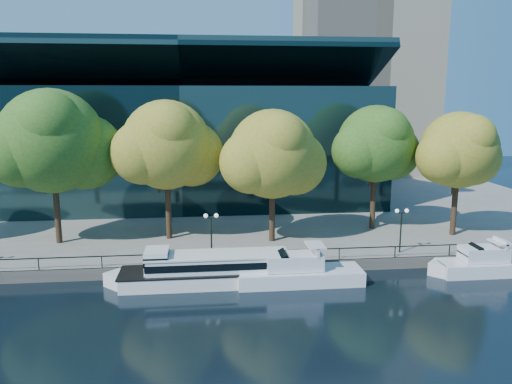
{
  "coord_description": "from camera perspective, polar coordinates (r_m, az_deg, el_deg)",
  "views": [
    {
      "loc": [
        -1.59,
        -37.0,
        14.9
      ],
      "look_at": [
        3.27,
        8.0,
        6.14
      ],
      "focal_mm": 35.0,
      "sensor_mm": 36.0,
      "label": 1
    }
  ],
  "objects": [
    {
      "name": "tree_5",
      "position": [
        53.24,
        22.32,
        4.28
      ],
      "size": [
        9.45,
        7.75,
        12.41
      ],
      "color": "black",
      "rests_on": "promenade"
    },
    {
      "name": "ground",
      "position": [
        39.92,
        -3.5,
        -10.98
      ],
      "size": [
        160.0,
        160.0,
        0.0
      ],
      "primitive_type": "plane",
      "color": "black",
      "rests_on": "ground"
    },
    {
      "name": "promenade",
      "position": [
        74.79,
        -4.83,
        -0.18
      ],
      "size": [
        90.0,
        67.08,
        1.0
      ],
      "color": "slate",
      "rests_on": "ground"
    },
    {
      "name": "cruiser_near",
      "position": [
        40.66,
        4.41,
        -9.06
      ],
      "size": [
        11.18,
        2.88,
        3.24
      ],
      "color": "silver",
      "rests_on": "ground"
    },
    {
      "name": "railing",
      "position": [
        42.32,
        -3.74,
        -6.91
      ],
      "size": [
        88.2,
        0.08,
        0.99
      ],
      "color": "black",
      "rests_on": "promenade"
    },
    {
      "name": "convention_building",
      "position": [
        69.13,
        -8.18,
        5.54
      ],
      "size": [
        50.0,
        24.57,
        21.43
      ],
      "color": "black",
      "rests_on": "ground"
    },
    {
      "name": "tree_1",
      "position": [
        49.98,
        -22.1,
        5.18
      ],
      "size": [
        12.11,
        9.93,
        14.61
      ],
      "color": "black",
      "rests_on": "promenade"
    },
    {
      "name": "tree_3",
      "position": [
        47.16,
        2.11,
        4.14
      ],
      "size": [
        10.55,
        8.65,
        12.71
      ],
      "color": "black",
      "rests_on": "promenade"
    },
    {
      "name": "tree_2",
      "position": [
        48.66,
        -10.02,
        5.11
      ],
      "size": [
        10.73,
        8.8,
        13.56
      ],
      "color": "black",
      "rests_on": "promenade"
    },
    {
      "name": "tour_boat",
      "position": [
        40.58,
        -5.64,
        -8.71
      ],
      "size": [
        15.85,
        3.53,
        3.01
      ],
      "color": "silver",
      "rests_on": "ground"
    },
    {
      "name": "lamp_1",
      "position": [
        42.92,
        -5.14,
        -3.83
      ],
      "size": [
        1.26,
        0.36,
        4.03
      ],
      "color": "black",
      "rests_on": "promenade"
    },
    {
      "name": "lamp_2",
      "position": [
        46.36,
        16.28,
        -3.12
      ],
      "size": [
        1.26,
        0.36,
        4.03
      ],
      "color": "black",
      "rests_on": "promenade"
    },
    {
      "name": "tree_4",
      "position": [
        53.19,
        13.69,
        5.17
      ],
      "size": [
        9.95,
        8.16,
        12.98
      ],
      "color": "black",
      "rests_on": "promenade"
    },
    {
      "name": "cruiser_far",
      "position": [
        46.75,
        24.51,
        -7.4
      ],
      "size": [
        9.37,
        2.6,
        3.06
      ],
      "color": "silver",
      "rests_on": "ground"
    }
  ]
}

